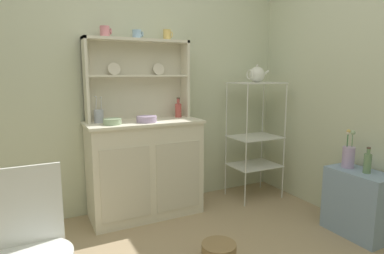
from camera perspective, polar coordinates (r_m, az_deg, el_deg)
The scene contains 17 objects.
wall_back at distance 3.09m, azimuth -11.02°, elevation 8.60°, with size 3.84×0.05×2.50m, color beige.
hutch_cabinet at distance 2.98m, azimuth -8.24°, elevation -7.02°, with size 1.01×0.45×0.87m.
hutch_shelf_unit at distance 3.02m, azimuth -9.63°, elevation 9.28°, with size 0.94×0.18×0.72m.
bakers_rack at distance 3.38m, azimuth 11.04°, elevation -0.11°, with size 0.49×0.37×1.20m.
side_shelf_blue at distance 2.97m, azimuth 27.14°, elevation -11.81°, with size 0.28×0.48×0.53m, color #849EBC.
wire_chair at distance 1.78m, azimuth -26.41°, elevation -17.16°, with size 0.36×0.36×0.85m.
floor_basket at distance 2.41m, azimuth 4.73°, elevation -21.07°, with size 0.24×0.24×0.12m, color #93754C.
cup_rose_0 at distance 2.93m, azimuth -15.03°, elevation 15.89°, with size 0.09×0.08×0.09m.
cup_sky_1 at distance 3.00m, azimuth -9.62°, elevation 15.76°, with size 0.09×0.08×0.08m.
cup_gold_2 at distance 3.09m, azimuth -4.38°, elevation 15.84°, with size 0.08×0.07×0.09m.
bowl_mixing_large at distance 2.74m, azimuth -13.81°, elevation 0.95°, with size 0.15×0.15×0.05m, color #9EB78E.
bowl_floral_medium at distance 2.82m, azimuth -7.98°, elevation 1.40°, with size 0.17×0.17×0.05m, color #B79ECC.
jam_bottle at distance 3.10m, azimuth -2.42°, elevation 3.07°, with size 0.06×0.06×0.19m.
utensil_jar at distance 2.87m, azimuth -16.05°, elevation 1.89°, with size 0.08×0.08×0.23m.
porcelain_teapot at distance 3.33m, azimuth 11.31°, elevation 9.04°, with size 0.25×0.15×0.18m.
flower_vase at distance 2.93m, azimuth 25.78°, elevation -4.55°, with size 0.10×0.10×0.31m.
oil_bottle at distance 2.84m, azimuth 28.44°, elevation -5.52°, with size 0.06×0.06×0.20m.
Camera 1 is at (-0.85, -1.35, 1.28)m, focal length 30.37 mm.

